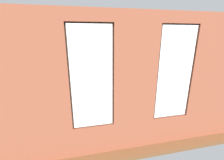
# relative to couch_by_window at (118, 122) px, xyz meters

# --- Properties ---
(ground_plane) EXTENTS (6.90, 6.43, 0.10)m
(ground_plane) POSITION_rel_couch_by_window_xyz_m (-0.22, -2.18, -0.38)
(ground_plane) COLOR brown
(brick_wall_with_windows) EXTENTS (6.30, 0.30, 3.26)m
(brick_wall_with_windows) POSITION_rel_couch_by_window_xyz_m (-0.22, 0.65, 1.26)
(brick_wall_with_windows) COLOR #9E5138
(brick_wall_with_windows) RESTS_ON ground_plane
(white_wall_right) EXTENTS (0.10, 5.43, 3.26)m
(white_wall_right) POSITION_rel_couch_by_window_xyz_m (2.88, -1.98, 1.30)
(white_wall_right) COLOR silver
(white_wall_right) RESTS_ON ground_plane
(couch_by_window) EXTENTS (1.70, 0.87, 0.80)m
(couch_by_window) POSITION_rel_couch_by_window_xyz_m (0.00, 0.00, 0.00)
(couch_by_window) COLOR black
(couch_by_window) RESTS_ON ground_plane
(couch_left) EXTENTS (0.99, 1.77, 0.80)m
(couch_left) POSITION_rel_couch_by_window_xyz_m (-2.67, -1.72, -0.00)
(couch_left) COLOR black
(couch_left) RESTS_ON ground_plane
(coffee_table) EXTENTS (1.23, 0.86, 0.41)m
(coffee_table) POSITION_rel_couch_by_window_xyz_m (-0.24, -2.21, 0.03)
(coffee_table) COLOR #A87547
(coffee_table) RESTS_ON ground_plane
(cup_ceramic) EXTENTS (0.08, 0.08, 0.10)m
(cup_ceramic) POSITION_rel_couch_by_window_xyz_m (-0.08, -2.31, 0.13)
(cup_ceramic) COLOR #4C4C51
(cup_ceramic) RESTS_ON coffee_table
(candle_jar) EXTENTS (0.08, 0.08, 0.10)m
(candle_jar) POSITION_rel_couch_by_window_xyz_m (0.13, -2.08, 0.13)
(candle_jar) COLOR #B7333D
(candle_jar) RESTS_ON coffee_table
(table_plant_small) EXTENTS (0.14, 0.14, 0.23)m
(table_plant_small) POSITION_rel_couch_by_window_xyz_m (-0.24, -2.21, 0.20)
(table_plant_small) COLOR brown
(table_plant_small) RESTS_ON coffee_table
(remote_silver) EXTENTS (0.18, 0.11, 0.02)m
(remote_silver) POSITION_rel_couch_by_window_xyz_m (-0.58, -2.36, 0.09)
(remote_silver) COLOR #B2B2B7
(remote_silver) RESTS_ON coffee_table
(media_console) EXTENTS (1.27, 0.42, 0.50)m
(media_console) POSITION_rel_couch_by_window_xyz_m (2.58, -2.46, -0.08)
(media_console) COLOR black
(media_console) RESTS_ON ground_plane
(tv_flatscreen) EXTENTS (0.90, 0.20, 0.66)m
(tv_flatscreen) POSITION_rel_couch_by_window_xyz_m (2.58, -2.46, 0.50)
(tv_flatscreen) COLOR black
(tv_flatscreen) RESTS_ON media_console
(papasan_chair) EXTENTS (1.09, 1.09, 0.69)m
(papasan_chair) POSITION_rel_couch_by_window_xyz_m (-0.26, -4.35, 0.11)
(papasan_chair) COLOR olive
(papasan_chair) RESTS_ON ground_plane
(potted_plant_corner_near_left) EXTENTS (1.06, 1.02, 1.48)m
(potted_plant_corner_near_left) POSITION_rel_couch_by_window_xyz_m (-2.82, -4.39, 0.43)
(potted_plant_corner_near_left) COLOR gray
(potted_plant_corner_near_left) RESTS_ON ground_plane
(potted_plant_between_couches) EXTENTS (0.63, 0.63, 0.88)m
(potted_plant_between_couches) POSITION_rel_couch_by_window_xyz_m (-1.30, -0.05, 0.27)
(potted_plant_between_couches) COLOR beige
(potted_plant_between_couches) RESTS_ON ground_plane
(potted_plant_by_left_couch) EXTENTS (0.35, 0.35, 0.50)m
(potted_plant_by_left_couch) POSITION_rel_couch_by_window_xyz_m (-2.27, -3.03, 0.00)
(potted_plant_by_left_couch) COLOR #9E5638
(potted_plant_by_left_couch) RESTS_ON ground_plane
(potted_plant_foreground_right) EXTENTS (0.90, 1.14, 1.41)m
(potted_plant_foreground_right) POSITION_rel_couch_by_window_xyz_m (2.28, -4.35, 0.36)
(potted_plant_foreground_right) COLOR #9E5638
(potted_plant_foreground_right) RESTS_ON ground_plane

